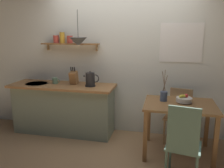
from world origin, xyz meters
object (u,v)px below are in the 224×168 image
at_px(twig_vase, 164,96).
at_px(coffee_mug_by_sink, 55,81).
at_px(electric_kettle, 90,79).
at_px(pendant_lamp, 78,42).
at_px(dining_chair_far, 179,113).
at_px(fruit_bowl, 184,99).
at_px(knife_block, 74,77).
at_px(dining_table, 179,112).
at_px(dining_chair_near, 183,142).

height_order(twig_vase, coffee_mug_by_sink, twig_vase).
bearing_deg(electric_kettle, pendant_lamp, 179.56).
height_order(dining_chair_far, coffee_mug_by_sink, coffee_mug_by_sink).
xyz_separation_m(fruit_bowl, knife_block, (-1.83, 0.33, 0.18)).
xyz_separation_m(fruit_bowl, twig_vase, (-0.29, 0.02, 0.03)).
height_order(knife_block, coffee_mug_by_sink, knife_block).
distance_m(dining_table, twig_vase, 0.32).
bearing_deg(coffee_mug_by_sink, dining_chair_far, 1.99).
bearing_deg(coffee_mug_by_sink, fruit_bowl, -7.78).
distance_m(dining_table, knife_block, 1.85).
relative_size(fruit_bowl, coffee_mug_by_sink, 1.69).
xyz_separation_m(fruit_bowl, pendant_lamp, (-1.70, 0.25, 0.79)).
bearing_deg(dining_table, coffee_mug_by_sink, 170.20).
height_order(dining_table, electric_kettle, electric_kettle).
bearing_deg(dining_table, pendant_lamp, 169.01).
relative_size(dining_chair_near, twig_vase, 2.11).
bearing_deg(dining_chair_near, knife_block, 148.46).
relative_size(dining_table, electric_kettle, 3.73).
relative_size(electric_kettle, knife_block, 0.87).
relative_size(fruit_bowl, knife_block, 0.74).
bearing_deg(dining_chair_near, twig_vase, 107.35).
height_order(dining_table, pendant_lamp, pendant_lamp).
height_order(dining_chair_near, dining_chair_far, dining_chair_near).
xyz_separation_m(dining_chair_near, electric_kettle, (-1.46, 1.02, 0.47)).
distance_m(fruit_bowl, twig_vase, 0.29).
relative_size(electric_kettle, coffee_mug_by_sink, 2.00).
bearing_deg(dining_chair_near, fruit_bowl, 86.81).
bearing_deg(fruit_bowl, pendant_lamp, 171.62).
distance_m(dining_chair_near, electric_kettle, 1.84).
xyz_separation_m(electric_kettle, pendant_lamp, (-0.20, 0.00, 0.62)).
xyz_separation_m(dining_table, twig_vase, (-0.23, 0.09, 0.20)).
xyz_separation_m(twig_vase, pendant_lamp, (-1.41, 0.23, 0.77)).
xyz_separation_m(dining_chair_far, fruit_bowl, (0.03, -0.37, 0.34)).
relative_size(twig_vase, coffee_mug_by_sink, 3.48).
bearing_deg(coffee_mug_by_sink, knife_block, 4.94).
relative_size(fruit_bowl, electric_kettle, 0.85).
bearing_deg(knife_block, twig_vase, -11.21).
height_order(dining_table, dining_chair_near, dining_chair_near).
xyz_separation_m(dining_table, dining_chair_near, (0.02, -0.70, -0.12)).
xyz_separation_m(dining_table, knife_block, (-1.77, 0.39, 0.35)).
bearing_deg(knife_block, fruit_bowl, -10.09).
relative_size(dining_chair_far, knife_block, 2.81).
bearing_deg(pendant_lamp, knife_block, 150.41).
bearing_deg(twig_vase, pendant_lamp, 170.74).
height_order(dining_chair_far, pendant_lamp, pendant_lamp).
xyz_separation_m(coffee_mug_by_sink, pendant_lamp, (0.47, -0.05, 0.68)).
relative_size(dining_table, dining_chair_far, 1.15).
distance_m(twig_vase, knife_block, 1.58).
relative_size(dining_chair_near, electric_kettle, 3.67).
distance_m(dining_table, electric_kettle, 1.52).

